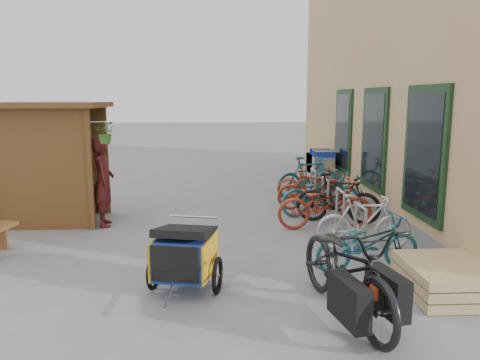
{
  "coord_description": "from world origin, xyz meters",
  "views": [
    {
      "loc": [
        0.1,
        -6.93,
        2.5
      ],
      "look_at": [
        0.5,
        1.5,
        1.0
      ],
      "focal_mm": 35.0,
      "sensor_mm": 36.0,
      "label": 1
    }
  ],
  "objects_px": {
    "bike_0": "(368,243)",
    "bike_4": "(321,194)",
    "bike_5": "(311,190)",
    "bike_6": "(311,184)",
    "cargo_bike": "(348,269)",
    "bike_2": "(325,204)",
    "shopping_carts": "(319,163)",
    "child_trailer": "(185,253)",
    "person_kiosk": "(103,182)",
    "kiosk": "(47,146)",
    "bike_7": "(309,177)",
    "bike_3": "(338,198)",
    "pallet_stack": "(446,279)",
    "bike_1": "(364,222)"
  },
  "relations": [
    {
      "from": "bike_0",
      "to": "bike_4",
      "type": "height_order",
      "value": "bike_4"
    },
    {
      "from": "bike_5",
      "to": "bike_6",
      "type": "bearing_deg",
      "value": -4.52
    },
    {
      "from": "cargo_bike",
      "to": "bike_2",
      "type": "bearing_deg",
      "value": 69.4
    },
    {
      "from": "shopping_carts",
      "to": "child_trailer",
      "type": "bearing_deg",
      "value": -114.38
    },
    {
      "from": "person_kiosk",
      "to": "bike_5",
      "type": "height_order",
      "value": "person_kiosk"
    },
    {
      "from": "kiosk",
      "to": "bike_5",
      "type": "distance_m",
      "value": 5.61
    },
    {
      "from": "bike_0",
      "to": "bike_4",
      "type": "relative_size",
      "value": 0.88
    },
    {
      "from": "bike_5",
      "to": "cargo_bike",
      "type": "bearing_deg",
      "value": 179.24
    },
    {
      "from": "bike_5",
      "to": "bike_7",
      "type": "bearing_deg",
      "value": -2.41
    },
    {
      "from": "shopping_carts",
      "to": "bike_6",
      "type": "height_order",
      "value": "shopping_carts"
    },
    {
      "from": "shopping_carts",
      "to": "person_kiosk",
      "type": "height_order",
      "value": "person_kiosk"
    },
    {
      "from": "shopping_carts",
      "to": "person_kiosk",
      "type": "bearing_deg",
      "value": -141.08
    },
    {
      "from": "shopping_carts",
      "to": "bike_3",
      "type": "relative_size",
      "value": 0.98
    },
    {
      "from": "bike_3",
      "to": "bike_6",
      "type": "relative_size",
      "value": 1.03
    },
    {
      "from": "kiosk",
      "to": "bike_4",
      "type": "distance_m",
      "value": 5.67
    },
    {
      "from": "bike_6",
      "to": "bike_2",
      "type": "bearing_deg",
      "value": -177.02
    },
    {
      "from": "bike_2",
      "to": "child_trailer",
      "type": "bearing_deg",
      "value": 136.11
    },
    {
      "from": "pallet_stack",
      "to": "person_kiosk",
      "type": "relative_size",
      "value": 0.68
    },
    {
      "from": "person_kiosk",
      "to": "bike_5",
      "type": "xyz_separation_m",
      "value": [
        4.31,
        1.09,
        -0.42
      ]
    },
    {
      "from": "bike_2",
      "to": "bike_4",
      "type": "xyz_separation_m",
      "value": [
        0.14,
        1.03,
        -0.01
      ]
    },
    {
      "from": "bike_1",
      "to": "bike_3",
      "type": "bearing_deg",
      "value": 5.13
    },
    {
      "from": "pallet_stack",
      "to": "cargo_bike",
      "type": "relative_size",
      "value": 0.52
    },
    {
      "from": "child_trailer",
      "to": "bike_7",
      "type": "distance_m",
      "value": 6.23
    },
    {
      "from": "person_kiosk",
      "to": "bike_7",
      "type": "height_order",
      "value": "person_kiosk"
    },
    {
      "from": "shopping_carts",
      "to": "bike_0",
      "type": "distance_m",
      "value": 6.85
    },
    {
      "from": "bike_6",
      "to": "shopping_carts",
      "type": "bearing_deg",
      "value": -9.17
    },
    {
      "from": "bike_4",
      "to": "bike_3",
      "type": "bearing_deg",
      "value": -173.65
    },
    {
      "from": "pallet_stack",
      "to": "bike_1",
      "type": "relative_size",
      "value": 0.77
    },
    {
      "from": "pallet_stack",
      "to": "bike_5",
      "type": "relative_size",
      "value": 0.79
    },
    {
      "from": "bike_1",
      "to": "bike_3",
      "type": "relative_size",
      "value": 0.93
    },
    {
      "from": "cargo_bike",
      "to": "bike_2",
      "type": "height_order",
      "value": "cargo_bike"
    },
    {
      "from": "bike_0",
      "to": "bike_7",
      "type": "height_order",
      "value": "bike_7"
    },
    {
      "from": "pallet_stack",
      "to": "bike_5",
      "type": "xyz_separation_m",
      "value": [
        -0.83,
        4.61,
        0.24
      ]
    },
    {
      "from": "cargo_bike",
      "to": "person_kiosk",
      "type": "height_order",
      "value": "person_kiosk"
    },
    {
      "from": "kiosk",
      "to": "shopping_carts",
      "type": "xyz_separation_m",
      "value": [
        6.28,
        3.81,
        -0.93
      ]
    },
    {
      "from": "bike_1",
      "to": "bike_6",
      "type": "distance_m",
      "value": 3.73
    },
    {
      "from": "bike_3",
      "to": "bike_0",
      "type": "bearing_deg",
      "value": -166.52
    },
    {
      "from": "child_trailer",
      "to": "bike_5",
      "type": "height_order",
      "value": "bike_5"
    },
    {
      "from": "cargo_bike",
      "to": "person_kiosk",
      "type": "xyz_separation_m",
      "value": [
        -3.7,
        4.07,
        0.3
      ]
    },
    {
      "from": "bike_0",
      "to": "bike_6",
      "type": "relative_size",
      "value": 0.98
    },
    {
      "from": "kiosk",
      "to": "bike_7",
      "type": "height_order",
      "value": "kiosk"
    },
    {
      "from": "child_trailer",
      "to": "person_kiosk",
      "type": "relative_size",
      "value": 0.91
    },
    {
      "from": "bike_4",
      "to": "pallet_stack",
      "type": "bearing_deg",
      "value": 177.16
    },
    {
      "from": "person_kiosk",
      "to": "bike_6",
      "type": "bearing_deg",
      "value": -78.63
    },
    {
      "from": "child_trailer",
      "to": "bike_1",
      "type": "bearing_deg",
      "value": 39.79
    },
    {
      "from": "person_kiosk",
      "to": "bike_5",
      "type": "bearing_deg",
      "value": -88.59
    },
    {
      "from": "bike_0",
      "to": "bike_5",
      "type": "distance_m",
      "value": 3.74
    },
    {
      "from": "bike_1",
      "to": "bike_7",
      "type": "height_order",
      "value": "bike_7"
    },
    {
      "from": "person_kiosk",
      "to": "bike_2",
      "type": "xyz_separation_m",
      "value": [
        4.28,
        -0.44,
        -0.39
      ]
    },
    {
      "from": "bike_0",
      "to": "kiosk",
      "type": "bearing_deg",
      "value": 52.84
    }
  ]
}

